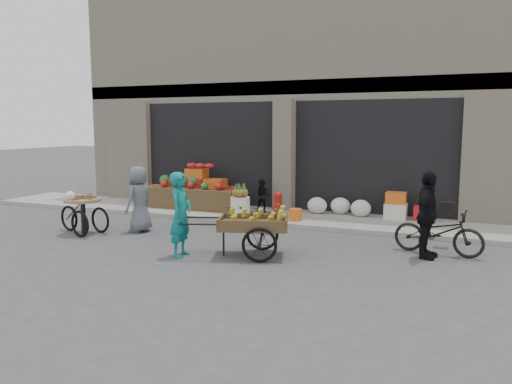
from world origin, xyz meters
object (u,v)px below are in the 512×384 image
at_px(fire_hydrant, 278,204).
at_px(vendor_grey, 139,199).
at_px(vendor_woman, 181,214).
at_px(tricycle_cart, 83,210).
at_px(cyclist, 427,215).
at_px(banana_cart, 251,221).
at_px(orange_bucket, 296,215).
at_px(pineapple_bin, 240,206).
at_px(bicycle, 438,232).
at_px(seated_person, 262,196).

distance_m(fire_hydrant, vendor_grey, 3.52).
height_order(vendor_woman, tricycle_cart, vendor_woman).
bearing_deg(cyclist, tricycle_cart, 105.43).
bearing_deg(vendor_woman, vendor_grey, 47.48).
distance_m(banana_cart, vendor_woman, 1.36).
height_order(fire_hydrant, vendor_grey, vendor_grey).
distance_m(fire_hydrant, banana_cart, 3.36).
bearing_deg(orange_bucket, vendor_grey, -144.89).
bearing_deg(fire_hydrant, pineapple_bin, 177.40).
height_order(orange_bucket, tricycle_cart, tricycle_cart).
relative_size(pineapple_bin, cyclist, 0.31).
distance_m(pineapple_bin, vendor_woman, 3.93).
distance_m(fire_hydrant, cyclist, 4.38).
height_order(banana_cart, vendor_woman, vendor_woman).
relative_size(orange_bucket, cyclist, 0.19).
relative_size(banana_cart, tricycle_cart, 1.66).
bearing_deg(cyclist, bicycle, -17.52).
bearing_deg(vendor_grey, banana_cart, 77.32).
xyz_separation_m(seated_person, bicycle, (4.71, -2.37, -0.13)).
xyz_separation_m(banana_cart, cyclist, (3.15, 1.17, 0.15)).
xyz_separation_m(banana_cart, tricycle_cart, (-4.44, 0.32, -0.12)).
relative_size(fire_hydrant, banana_cart, 0.29).
bearing_deg(seated_person, bicycle, -36.71).
bearing_deg(tricycle_cart, pineapple_bin, 60.23).
height_order(pineapple_bin, banana_cart, banana_cart).
bearing_deg(cyclist, pineapple_bin, 75.20).
bearing_deg(fire_hydrant, tricycle_cart, -141.75).
relative_size(seated_person, bicycle, 0.54).
xyz_separation_m(fire_hydrant, seated_person, (-0.70, 0.65, 0.08)).
relative_size(vendor_woman, vendor_grey, 1.05).
height_order(pineapple_bin, bicycle, bicycle).
distance_m(seated_person, tricycle_cart, 4.75).
bearing_deg(fire_hydrant, cyclist, -29.09).
relative_size(bicycle, cyclist, 1.02).
bearing_deg(pineapple_bin, vendor_grey, -124.00).
relative_size(fire_hydrant, bicycle, 0.41).
height_order(orange_bucket, cyclist, cyclist).
xyz_separation_m(pineapple_bin, banana_cart, (1.77, -3.34, 0.32)).
distance_m(fire_hydrant, vendor_woman, 3.88).
bearing_deg(vendor_grey, seated_person, 150.23).
height_order(bicycle, cyclist, cyclist).
relative_size(orange_bucket, vendor_woman, 0.19).
distance_m(fire_hydrant, tricycle_cart, 4.80).
xyz_separation_m(orange_bucket, banana_cart, (0.17, -3.24, 0.42)).
relative_size(seated_person, banana_cart, 0.38).
xyz_separation_m(pineapple_bin, tricycle_cart, (-2.67, -3.02, 0.20)).
bearing_deg(orange_bucket, pineapple_bin, 176.42).
bearing_deg(tricycle_cart, vendor_grey, 43.89).
bearing_deg(orange_bucket, vendor_woman, -105.96).
height_order(orange_bucket, vendor_woman, vendor_woman).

